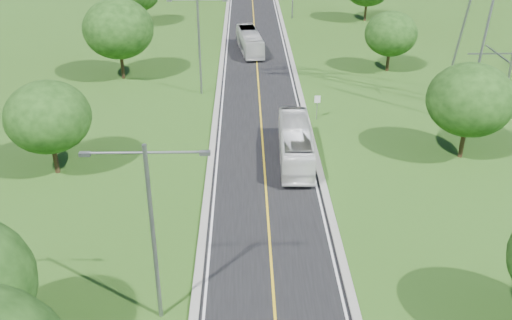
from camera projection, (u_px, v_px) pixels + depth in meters
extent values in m
plane|color=#2C4E16|center=(256.00, 52.00, 72.78)|extent=(260.00, 260.00, 0.00)
cube|color=black|center=(255.00, 39.00, 78.10)|extent=(8.00, 150.00, 0.06)
cube|color=gray|center=(224.00, 38.00, 77.98)|extent=(0.50, 150.00, 0.22)
cube|color=gray|center=(286.00, 38.00, 78.14)|extent=(0.50, 150.00, 0.22)
cylinder|color=slate|center=(317.00, 107.00, 52.78)|extent=(0.08, 0.08, 2.40)
cube|color=white|center=(317.00, 99.00, 52.38)|extent=(0.55, 0.04, 0.70)
cylinder|color=slate|center=(153.00, 237.00, 27.73)|extent=(0.22, 0.22, 10.00)
cylinder|color=slate|center=(114.00, 153.00, 25.59)|extent=(2.80, 0.12, 0.12)
cylinder|color=slate|center=(176.00, 152.00, 25.64)|extent=(2.80, 0.12, 0.12)
cube|color=slate|center=(85.00, 154.00, 25.59)|extent=(0.50, 0.25, 0.18)
cube|color=slate|center=(205.00, 153.00, 25.69)|extent=(0.50, 0.25, 0.18)
cylinder|color=slate|center=(199.00, 47.00, 57.05)|extent=(0.22, 0.22, 10.00)
cylinder|color=slate|center=(183.00, 0.00, 54.91)|extent=(2.80, 0.12, 0.12)
cylinder|color=slate|center=(212.00, 0.00, 54.97)|extent=(2.80, 0.12, 0.12)
cube|color=slate|center=(169.00, 1.00, 54.91)|extent=(0.50, 0.25, 0.18)
cube|color=slate|center=(225.00, 0.00, 55.01)|extent=(0.50, 0.25, 0.18)
cylinder|color=black|center=(55.00, 157.00, 43.43)|extent=(0.36, 0.36, 2.70)
ellipsoid|color=#16350E|center=(48.00, 117.00, 41.92)|extent=(6.30, 6.30, 5.36)
cylinder|color=black|center=(122.00, 64.00, 62.88)|extent=(0.36, 0.36, 3.24)
ellipsoid|color=#16350E|center=(118.00, 29.00, 61.06)|extent=(7.56, 7.56, 6.43)
cylinder|color=black|center=(139.00, 16.00, 84.25)|extent=(0.36, 0.36, 2.88)
cylinder|color=black|center=(463.00, 141.00, 45.76)|extent=(0.36, 0.36, 2.88)
ellipsoid|color=#16350E|center=(470.00, 100.00, 44.14)|extent=(6.72, 6.72, 5.71)
cylinder|color=black|center=(388.00, 60.00, 65.37)|extent=(0.36, 0.36, 2.52)
ellipsoid|color=#16350E|center=(391.00, 34.00, 63.96)|extent=(5.88, 5.88, 5.00)
cylinder|color=black|center=(366.00, 11.00, 86.60)|extent=(0.36, 0.36, 3.06)
imported|color=white|center=(295.00, 143.00, 45.24)|extent=(2.72, 10.28, 2.84)
imported|color=silver|center=(250.00, 41.00, 71.95)|extent=(3.56, 10.02, 2.73)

